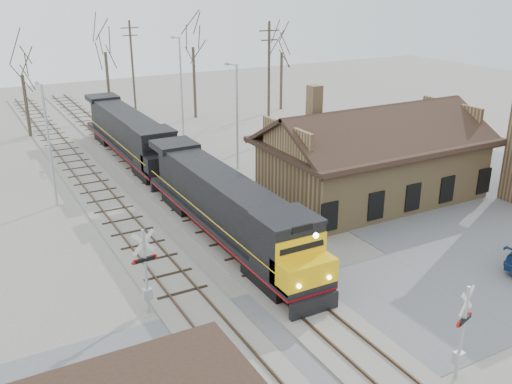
{
  "coord_description": "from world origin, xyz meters",
  "views": [
    {
      "loc": [
        -13.02,
        -16.76,
        14.33
      ],
      "look_at": [
        1.19,
        9.0,
        3.28
      ],
      "focal_mm": 40.0,
      "sensor_mm": 36.0,
      "label": 1
    }
  ],
  "objects": [
    {
      "name": "locomotive_lead",
      "position": [
        0.0,
        9.94,
        2.12
      ],
      "size": [
        2.72,
        18.23,
        4.04
      ],
      "color": "black",
      "rests_on": "ground"
    },
    {
      "name": "streetlight_a",
      "position": [
        -7.57,
        21.0,
        4.61
      ],
      "size": [
        0.25,
        2.04,
        8.16
      ],
      "color": "#A5A8AD",
      "rests_on": "ground"
    },
    {
      "name": "track_siding",
      "position": [
        -4.5,
        15.0,
        0.07
      ],
      "size": [
        3.4,
        90.0,
        0.24
      ],
      "color": "gray",
      "rests_on": "ground"
    },
    {
      "name": "track_main",
      "position": [
        0.0,
        15.0,
        0.07
      ],
      "size": [
        3.4,
        90.0,
        0.24
      ],
      "color": "gray",
      "rests_on": "ground"
    },
    {
      "name": "depot",
      "position": [
        11.99,
        12.0,
        2.41
      ],
      "size": [
        15.2,
        9.31,
        7.9
      ],
      "color": "#9A7A4F",
      "rests_on": "ground"
    },
    {
      "name": "crossbuck_far",
      "position": [
        -6.45,
        5.34,
        1.93
      ],
      "size": [
        1.18,
        0.31,
        4.13
      ],
      "rotation": [
        0.0,
        0.0,
        3.27
      ],
      "color": "#A5A8AD",
      "rests_on": "ground"
    },
    {
      "name": "ground",
      "position": [
        0.0,
        0.0,
        0.0
      ],
      "size": [
        140.0,
        140.0,
        0.0
      ],
      "primitive_type": "plane",
      "color": "gray",
      "rests_on": "ground"
    },
    {
      "name": "tree_e",
      "position": [
        21.3,
        39.46,
        7.53
      ],
      "size": [
        4.32,
        4.32,
        10.58
      ],
      "color": "#382D23",
      "rests_on": "ground"
    },
    {
      "name": "road",
      "position": [
        0.0,
        0.0,
        0.01
      ],
      "size": [
        60.0,
        9.0,
        0.03
      ],
      "primitive_type": "cube",
      "color": "#5A5A5F",
      "rests_on": "ground"
    },
    {
      "name": "locomotive_trailing",
      "position": [
        0.0,
        28.44,
        2.12
      ],
      "size": [
        2.72,
        18.23,
        3.83
      ],
      "color": "black",
      "rests_on": "ground"
    },
    {
      "name": "tree_c",
      "position": [
        2.86,
        45.28,
        8.11
      ],
      "size": [
        4.65,
        4.65,
        11.39
      ],
      "color": "#382D23",
      "rests_on": "ground"
    },
    {
      "name": "crossbuck_near",
      "position": [
        2.35,
        -4.75,
        1.87
      ],
      "size": [
        1.1,
        0.41,
        3.96
      ],
      "rotation": [
        0.0,
        0.0,
        0.3
      ],
      "color": "#A5A8AD",
      "rests_on": "ground"
    },
    {
      "name": "tree_d",
      "position": [
        10.88,
        40.31,
        8.77
      ],
      "size": [
        5.02,
        5.02,
        12.31
      ],
      "color": "#382D23",
      "rests_on": "ground"
    },
    {
      "name": "tree_b",
      "position": [
        -6.27,
        40.74,
        6.83
      ],
      "size": [
        3.92,
        3.92,
        9.6
      ],
      "color": "#382D23",
      "rests_on": "ground"
    },
    {
      "name": "streetlight_b",
      "position": [
        6.74,
        22.26,
        4.66
      ],
      "size": [
        0.25,
        2.04,
        8.25
      ],
      "color": "#A5A8AD",
      "rests_on": "ground"
    },
    {
      "name": "utility_pole_c",
      "position": [
        12.78,
        27.62,
        5.67
      ],
      "size": [
        2.0,
        0.24,
        10.87
      ],
      "color": "#382D23",
      "rests_on": "ground"
    },
    {
      "name": "streetlight_c",
      "position": [
        6.68,
        33.61,
        5.2
      ],
      "size": [
        0.25,
        2.04,
        9.33
      ],
      "color": "#A5A8AD",
      "rests_on": "ground"
    },
    {
      "name": "utility_pole_b",
      "position": [
        5.8,
        45.59,
        5.29
      ],
      "size": [
        2.0,
        0.24,
        10.13
      ],
      "color": "#382D23",
      "rests_on": "ground"
    }
  ]
}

